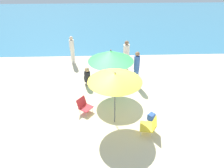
# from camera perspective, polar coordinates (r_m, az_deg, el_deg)

# --- Properties ---
(ground_plane) EXTENTS (40.00, 40.00, 0.00)m
(ground_plane) POSITION_cam_1_polar(r_m,az_deg,el_deg) (8.77, 0.69, -7.11)
(ground_plane) COLOR beige
(sea_water) EXTENTS (40.00, 16.00, 0.01)m
(sea_water) POSITION_cam_1_polar(r_m,az_deg,el_deg) (21.03, -1.20, 16.33)
(sea_water) COLOR teal
(sea_water) RESTS_ON ground_plane
(umbrella_green) EXTENTS (1.90, 1.90, 2.13)m
(umbrella_green) POSITION_cam_1_polar(r_m,az_deg,el_deg) (8.89, -0.32, 7.41)
(umbrella_green) COLOR #4C4C51
(umbrella_green) RESTS_ON ground_plane
(umbrella_yellow) EXTENTS (1.84, 1.84, 2.13)m
(umbrella_yellow) POSITION_cam_1_polar(r_m,az_deg,el_deg) (7.15, 0.79, 1.77)
(umbrella_yellow) COLOR #4C4C51
(umbrella_yellow) RESTS_ON ground_plane
(beach_chair_a) EXTENTS (0.68, 0.67, 0.59)m
(beach_chair_a) POSITION_cam_1_polar(r_m,az_deg,el_deg) (8.64, -7.40, -5.55)
(beach_chair_a) COLOR red
(beach_chair_a) RESTS_ON ground_plane
(beach_chair_b) EXTENTS (0.59, 0.62, 0.66)m
(beach_chair_b) POSITION_cam_1_polar(r_m,az_deg,el_deg) (10.73, 2.07, 2.90)
(beach_chair_b) COLOR red
(beach_chair_b) RESTS_ON ground_plane
(beach_chair_c) EXTENTS (0.64, 0.64, 0.59)m
(beach_chair_c) POSITION_cam_1_polar(r_m,az_deg,el_deg) (7.74, 9.90, -10.70)
(beach_chair_c) COLOR gold
(beach_chair_c) RESTS_ON ground_plane
(person_a) EXTENTS (0.35, 0.54, 0.96)m
(person_a) POSITION_cam_1_polar(r_m,az_deg,el_deg) (10.22, -6.54, 2.08)
(person_a) COLOR black
(person_a) RESTS_ON ground_plane
(person_b) EXTENTS (0.26, 0.26, 1.58)m
(person_b) POSITION_cam_1_polar(r_m,az_deg,el_deg) (12.40, -10.41, 8.87)
(person_b) COLOR silver
(person_b) RESTS_ON ground_plane
(person_c) EXTENTS (0.27, 0.27, 1.68)m
(person_c) POSITION_cam_1_polar(r_m,az_deg,el_deg) (10.11, 6.46, 4.15)
(person_c) COLOR #2D519E
(person_c) RESTS_ON ground_plane
(person_d) EXTENTS (0.32, 0.32, 1.64)m
(person_d) POSITION_cam_1_polar(r_m,az_deg,el_deg) (11.46, 3.76, 7.47)
(person_d) COLOR silver
(person_d) RESTS_ON ground_plane
(beach_bag) EXTENTS (0.33, 0.33, 0.24)m
(beach_bag) POSITION_cam_1_polar(r_m,az_deg,el_deg) (8.44, 10.30, -8.42)
(beach_bag) COLOR #2D519E
(beach_bag) RESTS_ON ground_plane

